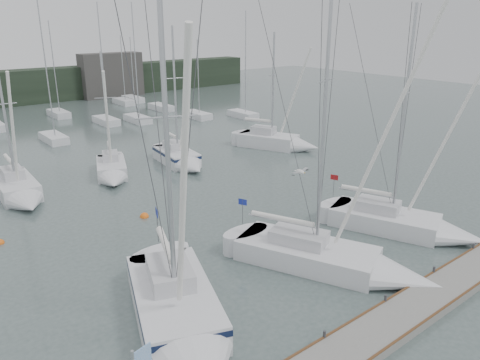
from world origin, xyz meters
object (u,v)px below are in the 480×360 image
Objects in this scene: sailboat_near_left at (182,326)px; sailboat_near_right at (417,227)px; sailboat_near_center at (350,264)px; sailboat_mid_c at (112,173)px; sailboat_mid_e at (282,143)px; sailboat_mid_d at (182,160)px; buoy_c at (0,243)px; buoy_a at (144,217)px; sailboat_mid_b at (20,193)px.

sailboat_near_right is at bearing 18.60° from sailboat_near_left.
sailboat_mid_c is (-3.14, 21.38, 0.01)m from sailboat_near_center.
sailboat_near_right is at bearing -135.78° from sailboat_mid_e.
buoy_c is at bearing -151.73° from sailboat_mid_d.
sailboat_mid_c is at bearing -177.69° from sailboat_mid_d.
sailboat_mid_d is (-3.58, 20.45, 0.07)m from sailboat_near_right.
sailboat_near_right is at bearing -35.95° from buoy_c.
sailboat_mid_d is 17.29m from buoy_c.
buoy_a is at bearing 174.83° from sailboat_mid_e.
sailboat_near_center is at bearing -48.38° from buoy_c.
sailboat_mid_e reaches higher than buoy_a.
sailboat_near_center reaches higher than buoy_a.
sailboat_near_right is 1.17× the size of sailboat_mid_e.
sailboat_near_left is 1.25× the size of sailboat_mid_e.
sailboat_mid_b is at bearing 124.01° from buoy_a.
sailboat_near_left reaches higher than sailboat_mid_c.
sailboat_mid_b is 6.93m from buoy_c.
buoy_c is (-2.83, -6.30, -0.56)m from sailboat_mid_b.
buoy_a is at bearing 89.19° from sailboat_near_left.
buoy_a is at bearing -53.15° from sailboat_mid_b.
sailboat_near_left is 16.07m from sailboat_near_right.
sailboat_near_right reaches higher than sailboat_mid_d.
buoy_a is (-11.44, 12.53, -0.52)m from sailboat_near_right.
sailboat_mid_d reaches higher than buoy_c.
sailboat_mid_d reaches higher than sailboat_mid_c.
sailboat_mid_b is (-10.21, 20.98, 0.04)m from sailboat_near_center.
sailboat_mid_e reaches higher than sailboat_mid_b.
sailboat_near_left is 9.41m from sailboat_near_center.
buoy_c is (-3.66, 13.89, -0.66)m from sailboat_near_left.
sailboat_near_center reaches higher than sailboat_near_right.
sailboat_near_center reaches higher than sailboat_mid_c.
sailboat_near_left is at bearing -114.48° from sailboat_mid_d.
buoy_c is (-27.06, -4.98, -0.60)m from sailboat_mid_e.
sailboat_mid_d is at bearing 2.13° from sailboat_mid_b.
sailboat_near_right is at bearing -43.36° from sailboat_mid_c.
sailboat_near_center reaches higher than sailboat_mid_e.
sailboat_near_right reaches higher than sailboat_mid_b.
sailboat_mid_c is at bearing 149.29° from sailboat_mid_e.
sailboat_mid_d is (3.11, 20.82, 0.06)m from sailboat_near_center.
sailboat_mid_c is 17.25m from sailboat_mid_e.
sailboat_mid_b is 9.77m from buoy_a.
buoy_a is (-7.86, -7.92, -0.59)m from sailboat_mid_d.
sailboat_near_center is at bearing -91.04° from sailboat_mid_d.
sailboat_near_right is 24.37m from buoy_c.
sailboat_near_left is at bearing 156.68° from sailboat_near_right.
sailboat_mid_c is at bearing 34.11° from buoy_c.
buoy_a is at bearing 86.12° from sailboat_near_center.
sailboat_near_right is at bearing -72.63° from sailboat_mid_d.
sailboat_mid_e is at bearing 30.40° from sailboat_near_center.
sailboat_near_right is (16.06, -0.41, -0.14)m from sailboat_near_left.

